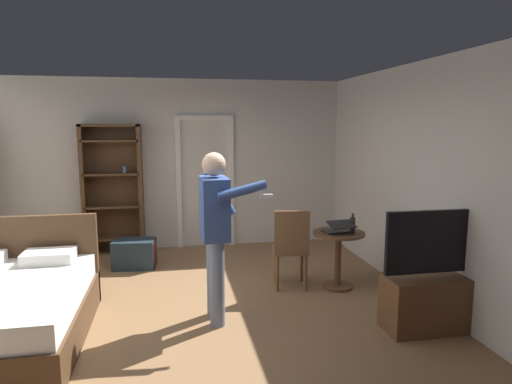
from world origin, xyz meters
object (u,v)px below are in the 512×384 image
at_px(side_table, 338,250).
at_px(suitcase_dark, 134,254).
at_px(person_blue_shirt, 216,225).
at_px(laptop, 338,229).
at_px(wooden_chair, 291,245).
at_px(bottle_on_table, 353,225).
at_px(bookshelf, 113,185).
at_px(tv_flatscreen, 433,294).
at_px(suitcase_small, 139,255).

height_order(side_table, suitcase_dark, side_table).
bearing_deg(person_blue_shirt, suitcase_dark, 116.72).
xyz_separation_m(laptop, suitcase_dark, (-2.50, 1.30, -0.55)).
bearing_deg(wooden_chair, bottle_on_table, -11.27).
relative_size(laptop, wooden_chair, 0.37).
distance_m(bookshelf, person_blue_shirt, 3.01).
bearing_deg(tv_flatscreen, laptop, 113.01).
distance_m(bottle_on_table, suitcase_small, 2.99).
relative_size(bookshelf, side_table, 2.85).
relative_size(side_table, suitcase_dark, 1.23).
distance_m(bottle_on_table, person_blue_shirt, 1.80).
bearing_deg(suitcase_dark, side_table, -19.61).
relative_size(tv_flatscreen, side_table, 1.71).
relative_size(wooden_chair, suitcase_dark, 1.74).
height_order(side_table, laptop, laptop).
distance_m(bookshelf, wooden_chair, 3.08).
bearing_deg(bookshelf, laptop, -36.62).
height_order(side_table, wooden_chair, wooden_chair).
distance_m(laptop, person_blue_shirt, 1.67).
bearing_deg(bookshelf, tv_flatscreen, -44.72).
bearing_deg(suitcase_small, bottle_on_table, -23.42).
distance_m(side_table, suitcase_dark, 2.83).
relative_size(side_table, bottle_on_table, 2.93).
height_order(person_blue_shirt, suitcase_dark, person_blue_shirt).
bearing_deg(laptop, wooden_chair, 169.15).
xyz_separation_m(tv_flatscreen, suitcase_dark, (-3.01, 2.51, -0.17)).
bearing_deg(person_blue_shirt, tv_flatscreen, -16.49).
bearing_deg(side_table, wooden_chair, 173.71).
height_order(laptop, suitcase_small, laptop).
distance_m(bottle_on_table, suitcase_dark, 3.04).
bearing_deg(suitcase_small, side_table, -23.27).
xyz_separation_m(laptop, suitcase_small, (-2.43, 1.30, -0.57)).
bearing_deg(suitcase_dark, laptop, -20.62).
xyz_separation_m(bottle_on_table, person_blue_shirt, (-1.70, -0.57, 0.21)).
relative_size(bookshelf, tv_flatscreen, 1.66).
height_order(bookshelf, person_blue_shirt, bookshelf).
height_order(side_table, bottle_on_table, bottle_on_table).
bearing_deg(bookshelf, wooden_chair, -41.31).
relative_size(tv_flatscreen, suitcase_small, 2.65).
distance_m(bookshelf, laptop, 3.55).
distance_m(side_table, wooden_chair, 0.59).
bearing_deg(side_table, bottle_on_table, -29.74).
xyz_separation_m(person_blue_shirt, suitcase_dark, (-0.96, 1.91, -0.81)).
relative_size(bottle_on_table, person_blue_shirt, 0.14).
height_order(bookshelf, laptop, bookshelf).
relative_size(bookshelf, wooden_chair, 2.02).
xyz_separation_m(tv_flatscreen, person_blue_shirt, (-2.05, 0.61, 0.64)).
bearing_deg(laptop, suitcase_dark, 152.41).
relative_size(side_table, suitcase_small, 1.55).
xyz_separation_m(tv_flatscreen, laptop, (-0.51, 1.21, 0.39)).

